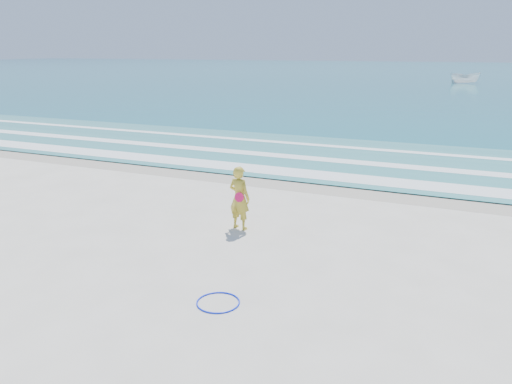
% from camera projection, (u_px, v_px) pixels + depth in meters
% --- Properties ---
extents(ground, '(400.00, 400.00, 0.00)m').
position_uv_depth(ground, '(169.00, 279.00, 11.04)').
color(ground, silver).
rests_on(ground, ground).
extents(wet_sand, '(400.00, 2.40, 0.00)m').
position_uv_depth(wet_sand, '(299.00, 183.00, 18.98)').
color(wet_sand, '#B2A893').
rests_on(wet_sand, ground).
extents(ocean, '(400.00, 190.00, 0.04)m').
position_uv_depth(ocean, '(447.00, 73.00, 103.65)').
color(ocean, '#19727F').
rests_on(ocean, ground).
extents(shallow, '(400.00, 10.00, 0.01)m').
position_uv_depth(shallow, '(333.00, 157.00, 23.38)').
color(shallow, '#59B7AD').
rests_on(shallow, ocean).
extents(foam_near, '(400.00, 1.40, 0.01)m').
position_uv_depth(foam_near, '(310.00, 174.00, 20.11)').
color(foam_near, white).
rests_on(foam_near, shallow).
extents(foam_mid, '(400.00, 0.90, 0.01)m').
position_uv_depth(foam_mid, '(329.00, 160.00, 22.67)').
color(foam_mid, white).
rests_on(foam_mid, shallow).
extents(foam_far, '(400.00, 0.60, 0.01)m').
position_uv_depth(foam_far, '(346.00, 147.00, 25.58)').
color(foam_far, white).
rests_on(foam_far, shallow).
extents(hoop, '(1.04, 1.04, 0.03)m').
position_uv_depth(hoop, '(218.00, 302.00, 10.01)').
color(hoop, '#0D29F5').
rests_on(hoop, ground).
extents(boat, '(4.27, 1.90, 1.61)m').
position_uv_depth(boat, '(465.00, 78.00, 72.27)').
color(boat, white).
rests_on(boat, ocean).
extents(woman, '(0.73, 0.55, 1.81)m').
position_uv_depth(woman, '(239.00, 198.00, 13.92)').
color(woman, gold).
rests_on(woman, ground).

